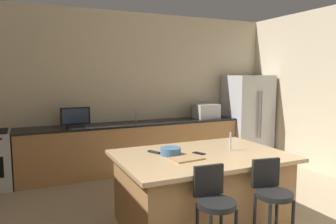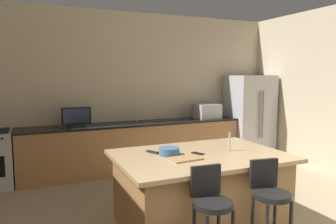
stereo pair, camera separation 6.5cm
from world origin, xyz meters
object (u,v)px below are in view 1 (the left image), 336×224
at_px(cutting_board, 187,159).
at_px(bar_stool_left, 214,213).
at_px(bar_stool_right, 272,203).
at_px(tv_remote, 154,152).
at_px(cell_phone, 199,153).
at_px(kitchen_island, 201,192).
at_px(fruit_bowl, 171,151).
at_px(refrigerator, 247,117).
at_px(microwave, 206,111).
at_px(tv_monitor, 75,118).

bearing_deg(cutting_board, bar_stool_left, -95.92).
bearing_deg(bar_stool_left, bar_stool_right, -0.29).
distance_m(bar_stool_left, cutting_board, 0.73).
distance_m(bar_stool_right, cutting_board, 0.94).
bearing_deg(tv_remote, cell_phone, -53.02).
xyz_separation_m(kitchen_island, bar_stool_left, (-0.33, -0.79, 0.14)).
xyz_separation_m(fruit_bowl, cutting_board, (0.08, -0.24, -0.03)).
height_order(cell_phone, tv_remote, tv_remote).
distance_m(kitchen_island, refrigerator, 3.65).
height_order(bar_stool_right, cell_phone, bar_stool_right).
bearing_deg(cutting_board, refrigerator, 42.54).
height_order(refrigerator, bar_stool_left, refrigerator).
distance_m(microwave, tv_remote, 3.14).
xyz_separation_m(microwave, tv_remote, (-2.11, -2.33, -0.13)).
bearing_deg(tv_monitor, fruit_bowl, -74.68).
height_order(refrigerator, cell_phone, refrigerator).
relative_size(kitchen_island, cell_phone, 12.63).
distance_m(fruit_bowl, tv_remote, 0.21).
height_order(cell_phone, cutting_board, cutting_board).
bearing_deg(bar_stool_left, cutting_board, 87.41).
xyz_separation_m(tv_monitor, tv_remote, (0.54, -2.27, -0.14)).
bearing_deg(cell_phone, bar_stool_left, -135.00).
xyz_separation_m(refrigerator, fruit_bowl, (-2.96, -2.41, 0.07)).
distance_m(fruit_bowl, cell_phone, 0.33).
distance_m(kitchen_island, fruit_bowl, 0.61).
relative_size(refrigerator, bar_stool_right, 1.78).
xyz_separation_m(tv_monitor, bar_stool_right, (1.29, -3.37, -0.46)).
height_order(bar_stool_right, tv_remote, bar_stool_right).
relative_size(refrigerator, cutting_board, 5.38).
xyz_separation_m(refrigerator, bar_stool_right, (-2.34, -3.34, -0.29)).
bearing_deg(cell_phone, kitchen_island, -75.56).
relative_size(kitchen_island, bar_stool_left, 1.88).
relative_size(tv_monitor, bar_stool_right, 0.49).
bearing_deg(tv_remote, bar_stool_left, -107.36).
bearing_deg(refrigerator, fruit_bowl, -140.87).
xyz_separation_m(kitchen_island, microwave, (1.63, 2.59, 0.59)).
relative_size(bar_stool_left, cell_phone, 6.72).
xyz_separation_m(bar_stool_left, bar_stool_right, (0.61, -0.04, -0.00)).
relative_size(cell_phone, tv_remote, 0.88).
bearing_deg(microwave, tv_remote, -132.16).
distance_m(microwave, cell_phone, 3.06).
distance_m(bar_stool_left, fruit_bowl, 0.96).
height_order(refrigerator, microwave, refrigerator).
relative_size(tv_monitor, tv_remote, 2.92).
relative_size(fruit_bowl, tv_remote, 1.35).
bearing_deg(tv_remote, bar_stool_right, -80.50).
bearing_deg(tv_monitor, cutting_board, -74.43).
relative_size(kitchen_island, tv_monitor, 3.82).
bearing_deg(bar_stool_right, tv_monitor, 119.19).
bearing_deg(bar_stool_right, cell_phone, 117.62).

